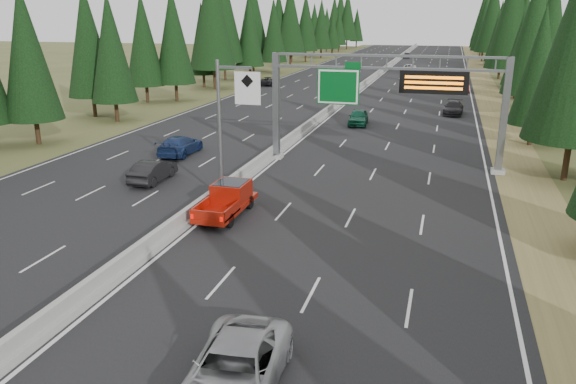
# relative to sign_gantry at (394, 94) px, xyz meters

# --- Properties ---
(road) EXTENTS (32.00, 260.00, 0.08)m
(road) POSITION_rel_sign_gantry_xyz_m (-8.92, 45.12, -5.23)
(road) COLOR black
(road) RESTS_ON ground
(shoulder_right) EXTENTS (3.60, 260.00, 0.06)m
(shoulder_right) POSITION_rel_sign_gantry_xyz_m (8.88, 45.12, -5.24)
(shoulder_right) COLOR olive
(shoulder_right) RESTS_ON ground
(shoulder_left) EXTENTS (3.60, 260.00, 0.06)m
(shoulder_left) POSITION_rel_sign_gantry_xyz_m (-26.72, 45.12, -5.24)
(shoulder_left) COLOR #485226
(shoulder_left) RESTS_ON ground
(median_barrier) EXTENTS (0.70, 260.00, 0.85)m
(median_barrier) POSITION_rel_sign_gantry_xyz_m (-8.92, 45.12, -4.85)
(median_barrier) COLOR gray
(median_barrier) RESTS_ON road
(sign_gantry) EXTENTS (16.75, 0.98, 7.80)m
(sign_gantry) POSITION_rel_sign_gantry_xyz_m (0.00, 0.00, 0.00)
(sign_gantry) COLOR slate
(sign_gantry) RESTS_ON road
(hov_sign_pole) EXTENTS (2.80, 0.50, 8.00)m
(hov_sign_pole) POSITION_rel_sign_gantry_xyz_m (-8.33, -9.92, -0.54)
(hov_sign_pole) COLOR slate
(hov_sign_pole) RESTS_ON road
(tree_row_right) EXTENTS (11.05, 243.69, 18.63)m
(tree_row_right) POSITION_rel_sign_gantry_xyz_m (13.14, 46.98, 3.64)
(tree_row_right) COLOR black
(tree_row_right) RESTS_ON ground
(tree_row_left) EXTENTS (11.59, 243.50, 18.84)m
(tree_row_left) POSITION_rel_sign_gantry_xyz_m (-31.10, 39.09, 3.89)
(tree_row_left) COLOR black
(tree_row_left) RESTS_ON ground
(silver_minivan) EXTENTS (3.04, 5.74, 1.54)m
(silver_minivan) POSITION_rel_sign_gantry_xyz_m (-1.57, -26.88, -4.42)
(silver_minivan) COLOR #A2A2A7
(silver_minivan) RESTS_ON road
(red_pickup) EXTENTS (1.85, 5.17, 1.69)m
(red_pickup) POSITION_rel_sign_gantry_xyz_m (-7.42, -12.52, -4.26)
(red_pickup) COLOR black
(red_pickup) RESTS_ON road
(car_ahead_green) EXTENTS (2.12, 4.60, 1.53)m
(car_ahead_green) POSITION_rel_sign_gantry_xyz_m (-4.77, 15.41, -4.43)
(car_ahead_green) COLOR #125238
(car_ahead_green) RESTS_ON road
(car_ahead_dkred) EXTENTS (1.55, 4.27, 1.40)m
(car_ahead_dkred) POSITION_rel_sign_gantry_xyz_m (5.58, 44.44, -4.49)
(car_ahead_dkred) COLOR #60120D
(car_ahead_dkred) RESTS_ON road
(car_ahead_dkgrey) EXTENTS (2.28, 4.96, 1.40)m
(car_ahead_dkgrey) POSITION_rel_sign_gantry_xyz_m (4.27, 24.36, -4.49)
(car_ahead_dkgrey) COLOR black
(car_ahead_dkgrey) RESTS_ON road
(car_ahead_white) EXTENTS (2.59, 5.30, 1.45)m
(car_ahead_white) POSITION_rel_sign_gantry_xyz_m (-4.04, 72.08, -4.46)
(car_ahead_white) COLOR white
(car_ahead_white) RESTS_ON road
(car_ahead_far) EXTENTS (1.79, 4.18, 1.41)m
(car_ahead_far) POSITION_rel_sign_gantry_xyz_m (-7.42, 109.88, -4.49)
(car_ahead_far) COLOR black
(car_ahead_far) RESTS_ON road
(car_onc_near) EXTENTS (1.61, 4.36, 1.42)m
(car_onc_near) POSITION_rel_sign_gantry_xyz_m (-14.47, -8.05, -4.48)
(car_onc_near) COLOR black
(car_onc_near) RESTS_ON road
(car_onc_blue) EXTENTS (2.25, 5.19, 1.49)m
(car_onc_blue) POSITION_rel_sign_gantry_xyz_m (-16.08, -0.84, -4.44)
(car_onc_blue) COLOR navy
(car_onc_blue) RESTS_ON road
(car_onc_white) EXTENTS (1.52, 3.74, 1.27)m
(car_onc_white) POSITION_rel_sign_gantry_xyz_m (-13.55, 48.66, -4.55)
(car_onc_white) COLOR silver
(car_onc_white) RESTS_ON road
(car_onc_far) EXTENTS (2.19, 4.61, 1.27)m
(car_onc_far) POSITION_rel_sign_gantry_xyz_m (-23.42, 44.55, -4.55)
(car_onc_far) COLOR black
(car_onc_far) RESTS_ON road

